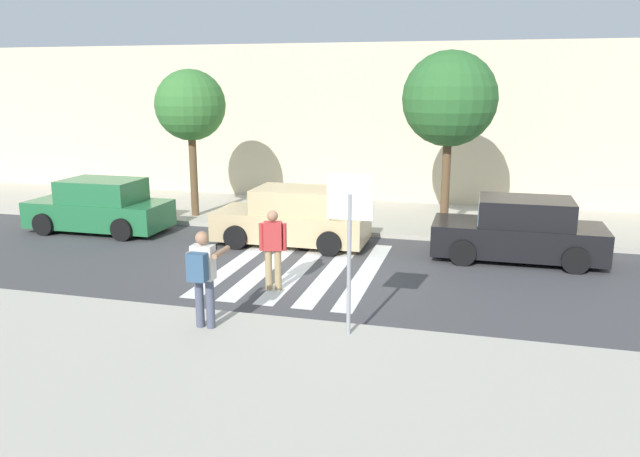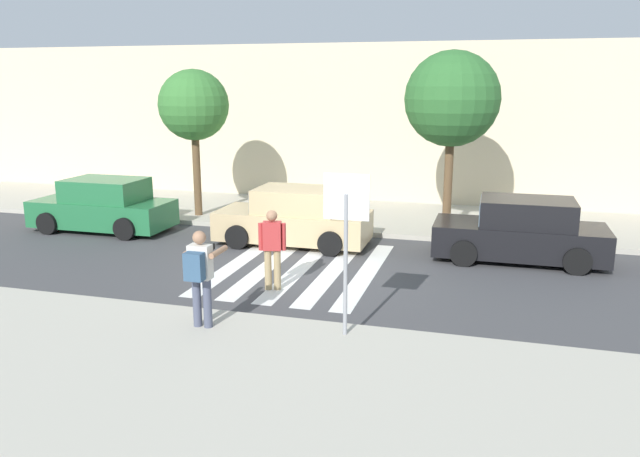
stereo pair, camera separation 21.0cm
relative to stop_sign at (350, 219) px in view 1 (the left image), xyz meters
name	(u,v)px [view 1 (the left image)]	position (x,y,z in m)	size (l,w,h in m)	color
ground_plane	(297,271)	(-2.02, 3.67, -2.15)	(120.00, 120.00, 0.00)	#424244
sidewalk_near	(170,392)	(-2.02, -2.53, -2.08)	(60.00, 6.00, 0.14)	#B2AD9E
sidewalk_far	(351,216)	(-2.02, 9.67, -2.08)	(60.00, 4.80, 0.14)	#B2AD9E
building_facade_far	(376,122)	(-2.02, 14.07, 0.66)	(56.00, 4.00, 5.62)	beige
crosswalk_stripe_0	(237,263)	(-3.62, 3.87, -2.14)	(0.44, 5.20, 0.01)	silver
crosswalk_stripe_1	(268,266)	(-2.82, 3.87, -2.14)	(0.44, 5.20, 0.01)	silver
crosswalk_stripe_2	(300,268)	(-2.02, 3.87, -2.14)	(0.44, 5.20, 0.01)	silver
crosswalk_stripe_3	(333,271)	(-1.22, 3.87, -2.14)	(0.44, 5.20, 0.01)	silver
crosswalk_stripe_4	(366,273)	(-0.42, 3.87, -2.14)	(0.44, 5.20, 0.01)	silver
stop_sign	(350,219)	(0.00, 0.00, 0.00)	(0.76, 0.08, 2.75)	gray
photographer_with_backpack	(203,271)	(-2.48, -0.37, -0.98)	(0.58, 0.84, 1.72)	#474C60
pedestrian_crossing	(273,245)	(-2.12, 2.24, -1.17)	(0.57, 0.32, 1.72)	tan
parked_car_green	(100,207)	(-8.77, 5.97, -1.42)	(4.10, 1.92, 1.55)	#236B3D
parked_car_tan	(293,218)	(-2.84, 5.97, -1.42)	(4.10, 1.92, 1.55)	tan
parked_car_black	(519,231)	(3.00, 5.97, -1.42)	(4.10, 1.92, 1.55)	black
street_tree_west	(190,106)	(-6.79, 8.14, 1.43)	(2.18, 2.18, 4.56)	brown
street_tree_center	(449,99)	(1.04, 8.01, 1.69)	(2.61, 2.61, 5.02)	brown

